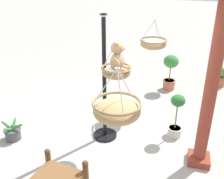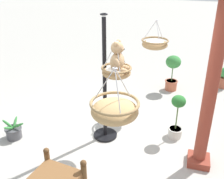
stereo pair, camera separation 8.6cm
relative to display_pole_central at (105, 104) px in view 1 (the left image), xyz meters
name	(u,v)px [view 1 (the left image)]	position (x,y,z in m)	size (l,w,h in m)	color
ground_plane	(109,145)	(0.24, 0.15, -0.69)	(40.00, 40.00, 0.00)	#ADAAA3
display_pole_central	(105,104)	(0.00, 0.00, 0.00)	(0.44, 0.44, 2.28)	black
hanging_basket_with_teddy	(116,71)	(0.15, 0.25, 0.71)	(0.49, 0.49, 0.61)	#A37F51
teddy_bear	(118,59)	(0.15, 0.27, 0.93)	(0.35, 0.31, 0.51)	tan
hanging_basket_left_high	(153,43)	(-1.29, 0.65, 0.81)	(0.55, 0.55, 0.58)	#A37F51
hanging_basket_right_low	(117,110)	(1.36, 0.56, 0.72)	(0.60, 0.60, 0.67)	tan
greenhouse_pillar_left	(212,85)	(0.30, 1.70, 0.72)	(0.37, 0.37, 2.92)	brown
potted_plant_fern_front	(170,70)	(-2.41, 1.00, -0.17)	(0.37, 0.37, 0.91)	#BC6042
potted_plant_flowering_red	(13,132)	(0.54, -1.63, -0.55)	(0.44, 0.47, 0.37)	#4C4C51
potted_plant_tall_leafy	(221,76)	(-2.93, 2.28, -0.41)	(0.28, 0.28, 0.57)	#AD563D
potted_plant_bushy_green	(176,116)	(-0.35, 1.27, -0.27)	(0.28, 0.28, 0.87)	beige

